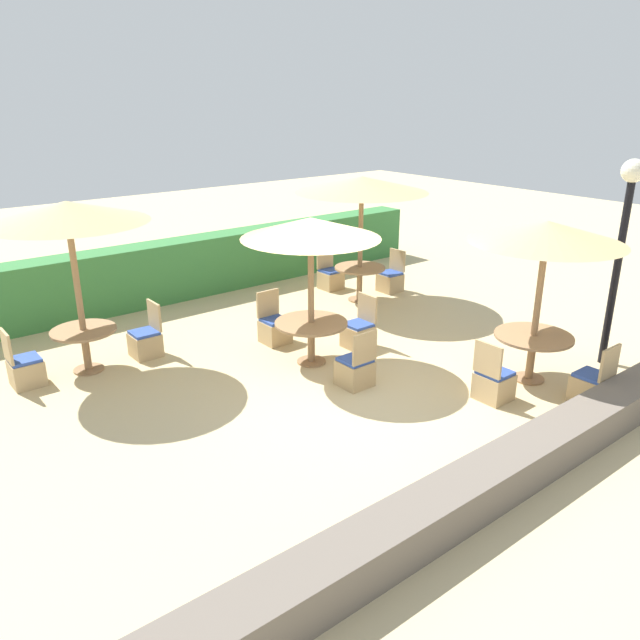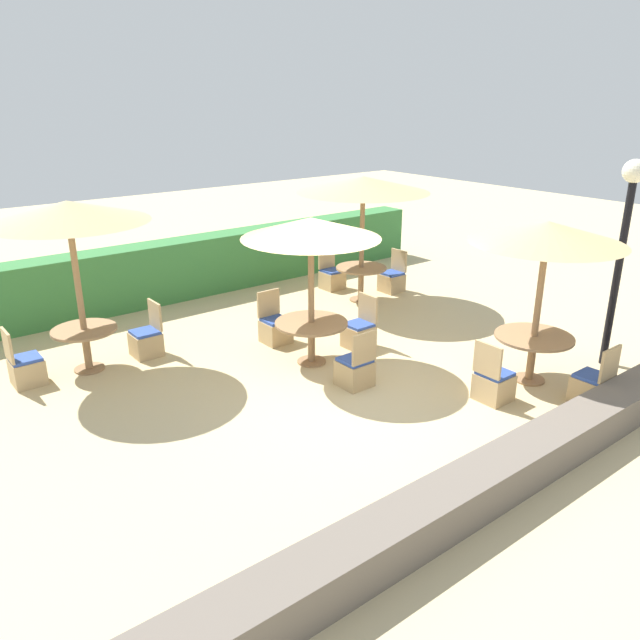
% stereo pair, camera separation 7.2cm
% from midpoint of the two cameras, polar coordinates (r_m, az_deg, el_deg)
% --- Properties ---
extents(ground_plane, '(40.00, 40.00, 0.00)m').
position_cam_midpoint_polar(ground_plane, '(9.67, 2.42, -5.98)').
color(ground_plane, '#C6B284').
extents(hedge_row, '(13.00, 0.70, 1.27)m').
position_cam_midpoint_polar(hedge_row, '(13.91, -12.74, 4.55)').
color(hedge_row, '#387A3D').
rests_on(hedge_row, ground_plane).
extents(stone_border, '(10.00, 0.56, 0.47)m').
position_cam_midpoint_polar(stone_border, '(7.75, 18.21, -12.25)').
color(stone_border, '#6B6056').
rests_on(stone_border, ground_plane).
extents(lamp_post, '(0.36, 0.36, 3.32)m').
position_cam_midpoint_polar(lamp_post, '(10.81, 26.36, 7.93)').
color(lamp_post, black).
rests_on(lamp_post, ground_plane).
extents(parasol_back_right, '(2.74, 2.74, 2.65)m').
position_cam_midpoint_polar(parasol_back_right, '(13.02, 4.13, 12.22)').
color(parasol_back_right, '#93704C').
rests_on(parasol_back_right, ground_plane).
extents(round_table_back_right, '(1.08, 1.08, 0.74)m').
position_cam_midpoint_polar(round_table_back_right, '(13.41, 3.93, 4.22)').
color(round_table_back_right, '#93704C').
rests_on(round_table_back_right, ground_plane).
extents(patio_chair_back_right_north, '(0.46, 0.46, 0.93)m').
position_cam_midpoint_polar(patio_chair_back_right_north, '(14.29, 1.23, 3.91)').
color(patio_chair_back_right_north, tan).
rests_on(patio_chair_back_right_north, ground_plane).
extents(patio_chair_back_right_east, '(0.46, 0.46, 0.93)m').
position_cam_midpoint_polar(patio_chair_back_right_east, '(14.19, 6.75, 3.65)').
color(patio_chair_back_right_east, tan).
rests_on(patio_chair_back_right_east, ground_plane).
extents(parasol_center, '(2.21, 2.21, 2.43)m').
position_cam_midpoint_polar(parasol_center, '(9.76, -0.63, 8.33)').
color(parasol_center, '#93704C').
rests_on(parasol_center, ground_plane).
extents(round_table_center, '(1.20, 1.20, 0.72)m').
position_cam_midpoint_polar(round_table_center, '(10.23, -0.59, -0.86)').
color(round_table_center, '#93704C').
rests_on(round_table_center, ground_plane).
extents(patio_chair_center_north, '(0.46, 0.46, 0.93)m').
position_cam_midpoint_polar(patio_chair_center_north, '(11.22, -3.94, -0.76)').
color(patio_chair_center_north, tan).
rests_on(patio_chair_center_north, ground_plane).
extents(patio_chair_center_east, '(0.46, 0.46, 0.93)m').
position_cam_midpoint_polar(patio_chair_center_east, '(11.00, 3.78, -1.19)').
color(patio_chair_center_east, tan).
rests_on(patio_chair_center_east, ground_plane).
extents(patio_chair_center_south, '(0.46, 0.46, 0.93)m').
position_cam_midpoint_polar(patio_chair_center_south, '(9.56, 3.46, -4.58)').
color(patio_chair_center_south, tan).
rests_on(patio_chair_center_south, ground_plane).
extents(parasol_front_right, '(2.26, 2.26, 2.51)m').
position_cam_midpoint_polar(parasol_front_right, '(9.66, 20.27, 7.45)').
color(parasol_front_right, '#93704C').
rests_on(parasol_front_right, ground_plane).
extents(round_table_front_right, '(1.19, 1.19, 0.75)m').
position_cam_midpoint_polar(round_table_front_right, '(10.14, 19.10, -2.09)').
color(round_table_front_right, '#93704C').
rests_on(round_table_front_right, ground_plane).
extents(patio_chair_front_right_west, '(0.46, 0.46, 0.93)m').
position_cam_midpoint_polar(patio_chair_front_right_west, '(9.47, 15.76, -5.61)').
color(patio_chair_front_right_west, tan).
rests_on(patio_chair_front_right_west, ground_plane).
extents(patio_chair_front_right_south, '(0.46, 0.46, 0.93)m').
position_cam_midpoint_polar(patio_chair_front_right_south, '(9.85, 23.83, -5.62)').
color(patio_chair_front_right_south, tan).
rests_on(patio_chair_front_right_south, ground_plane).
extents(parasol_back_left, '(2.41, 2.41, 2.74)m').
position_cam_midpoint_polar(parasol_back_left, '(10.13, -21.88, 9.10)').
color(parasol_back_left, '#93704C').
rests_on(parasol_back_left, ground_plane).
extents(round_table_back_left, '(1.02, 1.02, 0.71)m').
position_cam_midpoint_polar(round_table_back_left, '(10.65, -20.49, -1.55)').
color(round_table_back_left, '#93704C').
rests_on(round_table_back_left, ground_plane).
extents(patio_chair_back_left_east, '(0.46, 0.46, 0.93)m').
position_cam_midpoint_polar(patio_chair_back_left_east, '(11.03, -15.38, -1.85)').
color(patio_chair_back_left_east, tan).
rests_on(patio_chair_back_left_east, ground_plane).
extents(patio_chair_back_left_west, '(0.46, 0.46, 0.93)m').
position_cam_midpoint_polar(patio_chair_back_left_west, '(10.59, -25.13, -4.04)').
color(patio_chair_back_left_west, tan).
rests_on(patio_chair_back_left_west, ground_plane).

